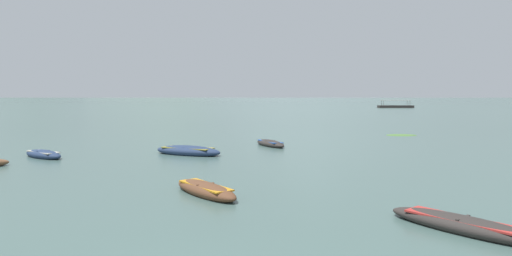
% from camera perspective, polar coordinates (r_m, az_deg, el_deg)
% --- Properties ---
extents(ground_plane, '(6000.00, 6000.00, 0.00)m').
position_cam_1_polar(ground_plane, '(1506.07, -3.57, 4.10)').
color(ground_plane, '#425B56').
extents(mountain_1, '(690.38, 690.38, 226.20)m').
position_cam_1_polar(mountain_1, '(2085.76, -27.90, 6.77)').
color(mountain_1, '#4C5B56').
rests_on(mountain_1, ground).
extents(mountain_2, '(1324.55, 1324.55, 318.45)m').
position_cam_1_polar(mountain_2, '(2325.45, -10.91, 8.01)').
color(mountain_2, slate).
rests_on(mountain_2, ground).
extents(mountain_3, '(1337.07, 1337.07, 484.54)m').
position_cam_1_polar(mountain_3, '(2010.98, 8.76, 11.01)').
color(mountain_3, slate).
rests_on(mountain_3, ground).
extents(rowboat_0, '(3.27, 3.92, 0.50)m').
position_cam_1_polar(rowboat_0, '(12.82, 25.69, -11.50)').
color(rowboat_0, '#2D2826').
rests_on(rowboat_0, ground).
extents(rowboat_1, '(2.91, 3.64, 0.55)m').
position_cam_1_polar(rowboat_1, '(15.79, -6.71, -8.12)').
color(rowboat_1, brown).
rests_on(rowboat_1, ground).
extents(rowboat_2, '(3.27, 3.01, 0.56)m').
position_cam_1_polar(rowboat_2, '(27.80, -26.33, -3.16)').
color(rowboat_2, navy).
rests_on(rowboat_2, ground).
extents(rowboat_4, '(2.35, 3.86, 0.54)m').
position_cam_1_polar(rowboat_4, '(30.71, 1.90, -2.07)').
color(rowboat_4, '#2D2826').
rests_on(rowboat_4, ground).
extents(rowboat_6, '(4.63, 3.44, 0.68)m').
position_cam_1_polar(rowboat_6, '(26.54, -9.00, -3.02)').
color(rowboat_6, navy).
rests_on(rowboat_6, ground).
extents(ferry_0, '(10.56, 3.94, 2.54)m').
position_cam_1_polar(ferry_0, '(137.71, 17.98, 2.75)').
color(ferry_0, '#2D2826').
rests_on(ferry_0, ground).
extents(weed_patch_2, '(2.91, 2.11, 0.14)m').
position_cam_1_polar(weed_patch_2, '(41.23, 18.68, -0.91)').
color(weed_patch_2, '#477033').
rests_on(weed_patch_2, ground).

